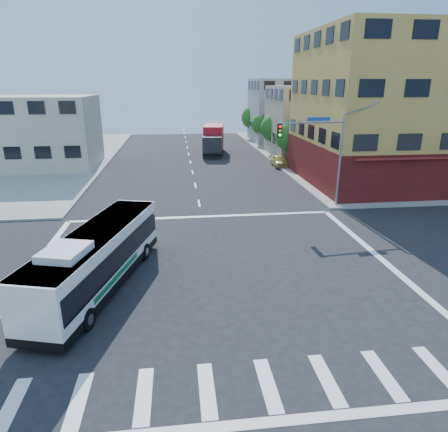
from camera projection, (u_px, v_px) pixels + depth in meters
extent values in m
plane|color=black|center=(214.00, 275.00, 20.47)|extent=(120.00, 120.00, 0.00)
cube|color=gray|center=(433.00, 151.00, 57.34)|extent=(50.00, 50.00, 0.15)
cube|color=gold|center=(404.00, 109.00, 37.92)|extent=(18.00, 15.00, 14.00)
cube|color=maroon|center=(397.00, 161.00, 39.50)|extent=(18.09, 15.08, 4.00)
cube|color=maroon|center=(446.00, 158.00, 32.31)|extent=(16.00, 1.60, 0.51)
cube|color=tan|center=(317.00, 121.00, 52.97)|extent=(12.00, 10.00, 9.00)
cube|color=#9C9C97|center=(288.00, 111.00, 65.99)|extent=(12.00, 10.00, 10.00)
cube|color=beige|center=(41.00, 132.00, 45.53)|extent=(12.00, 10.00, 8.00)
cylinder|color=gray|center=(340.00, 163.00, 30.74)|extent=(0.18, 0.18, 7.00)
cylinder|color=gray|center=(312.00, 123.00, 29.24)|extent=(5.01, 0.62, 0.12)
cube|color=black|center=(280.00, 130.00, 28.88)|extent=(0.32, 0.30, 1.00)
sphere|color=#FF0C0C|center=(280.00, 126.00, 28.63)|extent=(0.20, 0.20, 0.20)
sphere|color=yellow|center=(280.00, 131.00, 28.72)|extent=(0.20, 0.20, 0.20)
sphere|color=#19FF33|center=(280.00, 135.00, 28.82)|extent=(0.20, 0.20, 0.20)
cube|color=#154596|center=(319.00, 119.00, 29.27)|extent=(1.80, 0.22, 0.28)
cube|color=gray|center=(376.00, 102.00, 29.83)|extent=(0.50, 0.22, 0.14)
cylinder|color=#361E13|center=(290.00, 157.00, 47.86)|extent=(0.28, 0.28, 1.92)
sphere|color=#1C5418|center=(291.00, 136.00, 47.09)|extent=(3.60, 3.60, 3.60)
sphere|color=#1C5418|center=(295.00, 129.00, 46.57)|extent=(2.52, 2.52, 2.52)
cylinder|color=#361E13|center=(274.00, 146.00, 55.38)|extent=(0.28, 0.28, 1.99)
sphere|color=#1C5418|center=(275.00, 128.00, 54.58)|extent=(3.80, 3.80, 3.80)
sphere|color=#1C5418|center=(278.00, 121.00, 54.04)|extent=(2.66, 2.66, 2.66)
cylinder|color=#361E13|center=(262.00, 139.00, 62.93)|extent=(0.28, 0.28, 1.89)
sphere|color=#1C5418|center=(262.00, 124.00, 62.20)|extent=(3.40, 3.40, 3.40)
sphere|color=#1C5418|center=(265.00, 119.00, 61.69)|extent=(2.38, 2.38, 2.38)
cylinder|color=#361E13|center=(252.00, 133.00, 70.44)|extent=(0.28, 0.28, 2.03)
sphere|color=#1C5418|center=(253.00, 117.00, 69.61)|extent=(4.00, 4.00, 4.00)
sphere|color=#1C5418|center=(256.00, 112.00, 69.05)|extent=(2.80, 2.80, 2.80)
cube|color=black|center=(100.00, 278.00, 19.16)|extent=(5.01, 10.82, 0.40)
cube|color=white|center=(98.00, 257.00, 18.82)|extent=(4.99, 10.79, 2.51)
cube|color=black|center=(98.00, 254.00, 18.77)|extent=(4.95, 10.50, 1.10)
cube|color=black|center=(137.00, 220.00, 23.71)|extent=(2.01, 0.60, 1.19)
cube|color=#E5590C|center=(136.00, 206.00, 23.45)|extent=(1.64, 0.49, 0.25)
cube|color=white|center=(95.00, 233.00, 18.44)|extent=(4.89, 10.58, 0.11)
cube|color=white|center=(65.00, 252.00, 15.89)|extent=(2.03, 2.29, 0.32)
cube|color=#0A6E34|center=(72.00, 272.00, 18.77)|extent=(1.31, 4.68, 0.25)
cube|color=#0A6E34|center=(118.00, 275.00, 18.45)|extent=(1.31, 4.68, 0.25)
cylinder|color=black|center=(109.00, 249.00, 22.49)|extent=(0.50, 0.95, 0.92)
cylinder|color=#99999E|center=(107.00, 249.00, 22.51)|extent=(0.16, 0.45, 0.46)
cylinder|color=black|center=(145.00, 252.00, 22.19)|extent=(0.50, 0.95, 0.92)
cylinder|color=#99999E|center=(147.00, 252.00, 22.18)|extent=(0.16, 0.45, 0.46)
cylinder|color=black|center=(39.00, 315.00, 16.15)|extent=(0.50, 0.95, 0.92)
cylinder|color=#99999E|center=(36.00, 315.00, 16.17)|extent=(0.16, 0.45, 0.46)
cylinder|color=black|center=(88.00, 319.00, 15.85)|extent=(0.50, 0.95, 0.92)
cylinder|color=#99999E|center=(91.00, 319.00, 15.83)|extent=(0.16, 0.45, 0.46)
cube|color=#232328|center=(212.00, 147.00, 52.12)|extent=(2.76, 2.67, 2.77)
cube|color=black|center=(212.00, 145.00, 51.02)|extent=(2.23, 0.40, 1.07)
cube|color=red|center=(214.00, 137.00, 55.69)|extent=(3.38, 6.28, 3.20)
cube|color=black|center=(214.00, 150.00, 55.00)|extent=(3.54, 8.78, 0.32)
cylinder|color=black|center=(204.00, 153.00, 52.61)|extent=(0.45, 1.10, 1.07)
cylinder|color=black|center=(221.00, 153.00, 52.56)|extent=(0.45, 1.10, 1.07)
cylinder|color=black|center=(206.00, 150.00, 55.55)|extent=(0.45, 1.10, 1.07)
cylinder|color=black|center=(222.00, 150.00, 55.50)|extent=(0.45, 1.10, 1.07)
cylinder|color=black|center=(207.00, 147.00, 58.07)|extent=(0.45, 1.10, 1.07)
cylinder|color=black|center=(222.00, 147.00, 58.02)|extent=(0.45, 1.10, 1.07)
imported|color=#CBB558|center=(279.00, 161.00, 46.94)|extent=(1.71, 3.96, 1.33)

